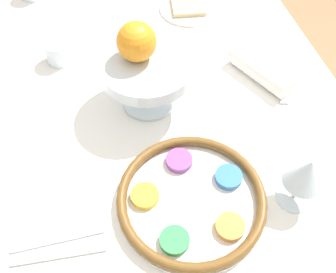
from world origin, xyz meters
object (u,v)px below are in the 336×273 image
object	(u,v)px
bread_plate	(188,7)
seder_plate	(191,199)
fruit_stand	(147,70)
orange_fruit	(137,42)
wine_glass	(306,173)
napkin_roll	(260,71)
cup_near	(58,51)

from	to	relation	value
bread_plate	seder_plate	bearing A→B (deg)	164.57
fruit_stand	orange_fruit	bearing A→B (deg)	41.99
bread_plate	fruit_stand	bearing A→B (deg)	149.46
fruit_stand	wine_glass	bearing A→B (deg)	-144.90
fruit_stand	bread_plate	distance (m)	0.38
wine_glass	napkin_roll	xyz separation A→B (m)	(0.32, -0.06, -0.07)
napkin_roll	seder_plate	bearing A→B (deg)	138.18
napkin_roll	cup_near	size ratio (longest dim) A/B	2.80
bread_plate	napkin_roll	bearing A→B (deg)	-163.35
napkin_roll	orange_fruit	bearing A→B (deg)	88.32
fruit_stand	cup_near	distance (m)	0.28
seder_plate	wine_glass	bearing A→B (deg)	-100.89
cup_near	wine_glass	bearing A→B (deg)	-141.04
bread_plate	cup_near	size ratio (longest dim) A/B	2.54
fruit_stand	orange_fruit	world-z (taller)	orange_fruit
seder_plate	orange_fruit	bearing A→B (deg)	7.29
wine_glass	orange_fruit	distance (m)	0.41
cup_near	orange_fruit	bearing A→B (deg)	-135.33
seder_plate	bread_plate	distance (m)	0.61
wine_glass	bread_plate	world-z (taller)	wine_glass
bread_plate	cup_near	xyz separation A→B (m)	(-0.12, 0.37, 0.02)
bread_plate	napkin_roll	xyz separation A→B (m)	(-0.31, -0.09, 0.02)
seder_plate	napkin_roll	world-z (taller)	napkin_roll
wine_glass	cup_near	world-z (taller)	wine_glass
wine_glass	fruit_stand	distance (m)	0.38
seder_plate	napkin_roll	bearing A→B (deg)	-41.82
wine_glass	orange_fruit	xyz separation A→B (m)	(0.33, 0.24, 0.08)
wine_glass	napkin_roll	world-z (taller)	wine_glass
bread_plate	cup_near	bearing A→B (deg)	107.92
seder_plate	napkin_roll	size ratio (longest dim) A/B	1.62
napkin_roll	cup_near	xyz separation A→B (m)	(0.18, 0.47, 0.00)
seder_plate	wine_glass	size ratio (longest dim) A/B	2.23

